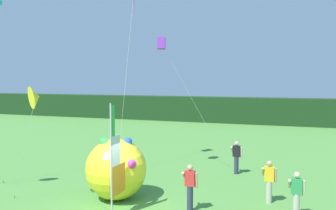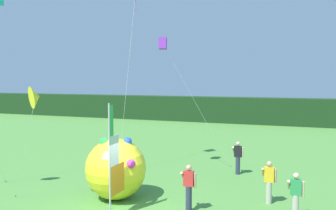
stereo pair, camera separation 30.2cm
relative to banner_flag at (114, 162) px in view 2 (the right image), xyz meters
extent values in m
cube|color=#193819|center=(0.17, 28.02, -0.49)|extent=(80.00, 2.40, 2.77)
cylinder|color=#B7B7BC|center=(0.00, -0.29, 0.08)|extent=(0.06, 0.06, 3.92)
cube|color=orange|center=(0.00, 0.22, -0.65)|extent=(0.02, 0.97, 1.04)
cube|color=white|center=(0.00, 0.04, 0.39)|extent=(0.02, 0.60, 1.04)
cube|color=green|center=(0.00, -0.15, 1.44)|extent=(0.02, 0.23, 1.04)
cylinder|color=#2D334C|center=(3.04, 6.91, -1.44)|extent=(0.22, 0.22, 0.87)
cube|color=black|center=(3.04, 6.91, -0.73)|extent=(0.36, 0.20, 0.54)
sphere|color=beige|center=(3.04, 6.91, -0.34)|extent=(0.20, 0.20, 0.20)
cylinder|color=beige|center=(2.81, 6.98, -0.69)|extent=(0.09, 0.48, 0.42)
cylinder|color=beige|center=(3.27, 6.92, -0.78)|extent=(0.09, 0.14, 0.56)
cylinder|color=#2D334C|center=(2.29, 1.28, -1.42)|extent=(0.22, 0.22, 0.92)
cube|color=red|center=(2.29, 1.28, -0.68)|extent=(0.36, 0.20, 0.55)
sphere|color=tan|center=(2.29, 1.28, -0.29)|extent=(0.20, 0.20, 0.20)
cylinder|color=tan|center=(2.06, 1.34, -0.63)|extent=(0.09, 0.48, 0.42)
cylinder|color=tan|center=(2.52, 1.28, -0.73)|extent=(0.09, 0.14, 0.56)
cylinder|color=#B7B2A3|center=(4.87, 3.15, -1.46)|extent=(0.22, 0.22, 0.83)
cube|color=yellow|center=(4.87, 3.15, -0.76)|extent=(0.36, 0.20, 0.57)
sphere|color=tan|center=(4.87, 3.15, -0.35)|extent=(0.20, 0.20, 0.20)
cylinder|color=tan|center=(4.64, 3.21, -0.70)|extent=(0.09, 0.48, 0.42)
cylinder|color=tan|center=(5.10, 3.15, -0.80)|extent=(0.09, 0.14, 0.56)
cylinder|color=#B7B2A3|center=(5.85, 1.95, -1.47)|extent=(0.22, 0.22, 0.82)
cube|color=#2D8E4C|center=(5.85, 1.95, -0.79)|extent=(0.36, 0.20, 0.53)
sphere|color=beige|center=(5.85, 1.95, -0.40)|extent=(0.20, 0.20, 0.20)
cylinder|color=beige|center=(5.62, 2.01, -0.75)|extent=(0.09, 0.48, 0.42)
cylinder|color=beige|center=(6.08, 1.96, -0.84)|extent=(0.09, 0.14, 0.56)
sphere|color=yellow|center=(-0.82, 1.55, -0.68)|extent=(2.39, 2.39, 2.39)
sphere|color=blue|center=(-0.35, 1.68, 0.41)|extent=(0.33, 0.33, 0.33)
sphere|color=#DB33A8|center=(0.15, 0.97, -0.27)|extent=(0.33, 0.33, 0.33)
sphere|color=green|center=(-1.16, 1.25, 0.42)|extent=(0.33, 0.33, 0.33)
cylinder|color=brown|center=(2.43, 8.30, -1.84)|extent=(0.03, 0.03, 0.08)
cylinder|color=silver|center=(0.88, 7.22, 1.38)|extent=(3.10, 2.18, 6.52)
cube|color=purple|center=(-0.66, 6.13, 4.64)|extent=(0.48, 0.52, 0.60)
cylinder|color=brown|center=(-4.67, 0.27, -1.84)|extent=(0.03, 0.03, 0.08)
cylinder|color=silver|center=(-3.93, 0.07, 0.15)|extent=(1.50, 0.42, 4.06)
cone|color=yellow|center=(-3.18, -0.13, 2.18)|extent=(0.91, 0.80, 0.86)
cylinder|color=brown|center=(-6.65, 1.71, -1.84)|extent=(0.03, 0.03, 0.08)
cylinder|color=brown|center=(-2.47, 4.69, -1.84)|extent=(0.03, 0.03, 0.08)
cylinder|color=silver|center=(-2.39, 5.58, 2.77)|extent=(0.17, 1.79, 9.30)
cylinder|color=#DB33A8|center=(-2.31, 6.47, 6.69)|extent=(0.02, 0.02, 0.70)
camera|label=1|loc=(5.74, -10.61, 2.82)|focal=37.89mm
camera|label=2|loc=(6.02, -10.50, 2.82)|focal=37.89mm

